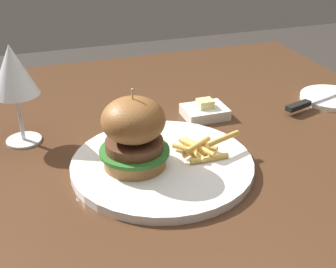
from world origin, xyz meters
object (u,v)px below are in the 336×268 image
main_plate (162,165)px  butter_dish (205,111)px  table_knife (317,100)px  bread_plate (331,98)px  wine_glass (13,72)px  burger_sandwich (134,133)px

main_plate → butter_dish: 0.21m
main_plate → table_knife: table_knife is taller
bread_plate → wine_glass: bearing=178.0°
wine_glass → table_knife: 0.59m
bread_plate → butter_dish: 0.29m
bread_plate → table_knife: bearing=-163.1°
main_plate → wine_glass: wine_glass is taller
wine_glass → table_knife: (0.58, -0.04, -0.12)m
wine_glass → main_plate: bearing=-39.1°
table_knife → butter_dish: bearing=173.6°
main_plate → burger_sandwich: bearing=176.5°
burger_sandwich → table_knife: size_ratio=0.61×
table_knife → wine_glass: bearing=176.4°
burger_sandwich → wine_glass: size_ratio=0.72×
bread_plate → main_plate: bearing=-161.3°
burger_sandwich → wine_glass: wine_glass is taller
table_knife → butter_dish: (-0.24, 0.03, -0.00)m
table_knife → butter_dish: butter_dish is taller
burger_sandwich → table_knife: burger_sandwich is taller
wine_glass → table_knife: wine_glass is taller
burger_sandwich → butter_dish: 0.25m
table_knife → main_plate: bearing=-161.0°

